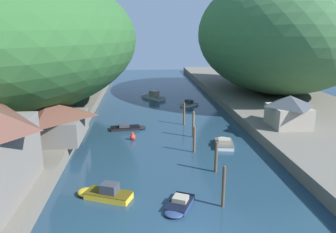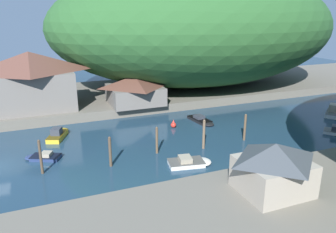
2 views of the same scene
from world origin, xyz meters
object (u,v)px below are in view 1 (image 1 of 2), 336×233
at_px(boat_mid_channel, 152,96).
at_px(boat_moored_right, 179,205).
at_px(channel_buoy_near, 133,137).
at_px(boat_far_upstream, 190,103).
at_px(boat_yellow_tender, 104,193).
at_px(right_bank_cottage, 289,110).
at_px(boathouse_shed, 50,120).
at_px(boat_navy_launch, 129,127).
at_px(boat_open_rowboat, 224,142).
at_px(person_on_quay, 51,132).

height_order(boat_mid_channel, boat_moored_right, boat_mid_channel).
xyz_separation_m(boat_mid_channel, channel_buoy_near, (-3.38, -25.19, -0.08)).
xyz_separation_m(boat_far_upstream, boat_yellow_tender, (-12.34, -33.26, 0.09)).
relative_size(right_bank_cottage, boat_far_upstream, 1.39).
height_order(boathouse_shed, boat_navy_launch, boathouse_shed).
relative_size(boathouse_shed, boat_yellow_tender, 1.69).
bearing_deg(boat_yellow_tender, boat_open_rowboat, -26.09).
distance_m(right_bank_cottage, boat_moored_right, 23.44).
distance_m(boat_open_rowboat, boat_moored_right, 15.63).
bearing_deg(boat_open_rowboat, boat_navy_launch, 158.02).
bearing_deg(boat_navy_launch, boat_far_upstream, 134.96).
relative_size(right_bank_cottage, boat_moored_right, 1.37).
relative_size(channel_buoy_near, person_on_quay, 0.63).
bearing_deg(person_on_quay, boat_navy_launch, -60.05).
bearing_deg(boat_far_upstream, boat_navy_launch, -78.15).
xyz_separation_m(boat_yellow_tender, channel_buoy_near, (2.11, 14.63, -0.00)).
xyz_separation_m(boat_yellow_tender, boat_navy_launch, (1.44, 19.21, -0.16)).
xyz_separation_m(boat_yellow_tender, person_on_quay, (-7.05, 11.54, 1.91)).
height_order(boat_mid_channel, boat_far_upstream, boat_mid_channel).
distance_m(right_bank_cottage, boat_far_upstream, 21.42).
xyz_separation_m(boat_moored_right, person_on_quay, (-13.07, 13.62, 2.09)).
height_order(boathouse_shed, boat_moored_right, boathouse_shed).
bearing_deg(boat_mid_channel, channel_buoy_near, -134.13).
relative_size(boat_open_rowboat, boat_moored_right, 1.17).
relative_size(boat_mid_channel, boat_moored_right, 1.55).
height_order(boat_mid_channel, person_on_quay, person_on_quay).
distance_m(boat_mid_channel, boat_far_upstream, 9.48).
distance_m(boat_yellow_tender, boat_navy_launch, 19.26).
distance_m(boat_yellow_tender, channel_buoy_near, 14.78).
xyz_separation_m(boat_open_rowboat, boat_moored_right, (-7.13, -13.91, -0.06)).
distance_m(right_bank_cottage, boat_open_rowboat, 9.99).
xyz_separation_m(boat_open_rowboat, channel_buoy_near, (-11.04, 2.80, 0.11)).
xyz_separation_m(right_bank_cottage, boat_moored_right, (-16.22, -16.62, -3.20)).
bearing_deg(right_bank_cottage, boat_open_rowboat, -163.44).
distance_m(boathouse_shed, boat_navy_launch, 11.65).
xyz_separation_m(boat_open_rowboat, boat_yellow_tender, (-13.15, -11.83, 0.12)).
bearing_deg(boat_far_upstream, person_on_quay, -82.12).
height_order(boathouse_shed, boat_open_rowboat, boathouse_shed).
distance_m(boathouse_shed, boat_mid_channel, 30.63).
bearing_deg(channel_buoy_near, boat_far_upstream, 61.24).
relative_size(boat_yellow_tender, boat_navy_launch, 0.97).
height_order(boat_far_upstream, channel_buoy_near, boat_far_upstream).
distance_m(boat_open_rowboat, boat_yellow_tender, 17.69).
distance_m(boathouse_shed, person_on_quay, 1.38).
relative_size(boathouse_shed, channel_buoy_near, 7.89).
height_order(boat_moored_right, channel_buoy_near, channel_buoy_near).
bearing_deg(boat_yellow_tender, person_on_quay, 53.39).
relative_size(boathouse_shed, right_bank_cottage, 1.53).
height_order(right_bank_cottage, boat_far_upstream, right_bank_cottage).
bearing_deg(right_bank_cottage, boathouse_shed, -175.28).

